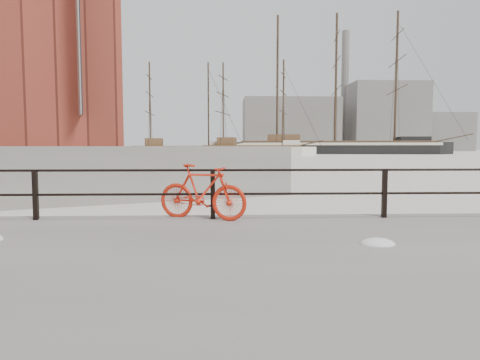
# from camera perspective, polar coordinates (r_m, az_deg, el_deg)

# --- Properties ---
(ground) EXTENTS (400.00, 400.00, 0.00)m
(ground) POSITION_cam_1_polar(r_m,az_deg,el_deg) (9.47, 18.24, -6.71)
(ground) COLOR white
(ground) RESTS_ON ground
(far_quay) EXTENTS (78.44, 148.07, 1.80)m
(far_quay) POSITION_cam_1_polar(r_m,az_deg,el_deg) (88.65, -26.82, 3.47)
(far_quay) COLOR gray
(far_quay) RESTS_ON ground
(guardrail) EXTENTS (28.00, 0.10, 1.00)m
(guardrail) POSITION_cam_1_polar(r_m,az_deg,el_deg) (9.21, 18.70, -1.69)
(guardrail) COLOR black
(guardrail) RESTS_ON promenade
(bicycle) EXTENTS (1.82, 0.89, 1.11)m
(bicycle) POSITION_cam_1_polar(r_m,az_deg,el_deg) (8.50, -5.04, -1.60)
(bicycle) COLOR red
(bicycle) RESTS_ON promenade
(barque_black) EXTENTS (61.17, 28.04, 33.42)m
(barque_black) POSITION_cam_1_polar(r_m,az_deg,el_deg) (101.97, 12.50, 3.42)
(barque_black) COLOR black
(barque_black) RESTS_ON ground
(schooner_mid) EXTENTS (27.39, 17.03, 18.63)m
(schooner_mid) POSITION_cam_1_polar(r_m,az_deg,el_deg) (81.58, 1.71, 3.27)
(schooner_mid) COLOR silver
(schooner_mid) RESTS_ON ground
(schooner_left) EXTENTS (25.40, 11.86, 19.08)m
(schooner_left) POSITION_cam_1_polar(r_m,az_deg,el_deg) (86.03, -8.02, 3.29)
(schooner_left) COLOR beige
(schooner_left) RESTS_ON ground
(apartment_cream) EXTENTS (24.16, 21.40, 21.20)m
(apartment_cream) POSITION_cam_1_polar(r_m,az_deg,el_deg) (79.49, -28.90, 11.64)
(apartment_cream) COLOR beige
(apartment_cream) RESTS_ON far_quay
(apartment_grey) EXTENTS (26.02, 22.15, 23.20)m
(apartment_grey) POSITION_cam_1_polar(r_m,az_deg,el_deg) (101.40, -27.93, 10.58)
(apartment_grey) COLOR gray
(apartment_grey) RESTS_ON far_quay
(apartment_brick) EXTENTS (27.87, 22.90, 21.20)m
(apartment_brick) POSITION_cam_1_polar(r_m,az_deg,el_deg) (124.15, -27.25, 8.94)
(apartment_brick) COLOR brown
(apartment_brick) RESTS_ON far_quay
(industrial_west) EXTENTS (32.00, 18.00, 18.00)m
(industrial_west) POSITION_cam_1_polar(r_m,az_deg,el_deg) (150.68, 6.64, 7.25)
(industrial_west) COLOR gray
(industrial_west) RESTS_ON ground
(industrial_mid) EXTENTS (26.00, 20.00, 24.00)m
(industrial_mid) POSITION_cam_1_polar(r_m,az_deg,el_deg) (164.69, 18.61, 7.85)
(industrial_mid) COLOR gray
(industrial_mid) RESTS_ON ground
(industrial_east) EXTENTS (20.00, 16.00, 14.00)m
(industrial_east) POSITION_cam_1_polar(r_m,az_deg,el_deg) (178.38, 24.94, 5.79)
(industrial_east) COLOR gray
(industrial_east) RESTS_ON ground
(smokestack) EXTENTS (2.80, 2.80, 44.00)m
(smokestack) POSITION_cam_1_polar(r_m,az_deg,el_deg) (166.26, 13.80, 11.39)
(smokestack) COLOR gray
(smokestack) RESTS_ON ground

